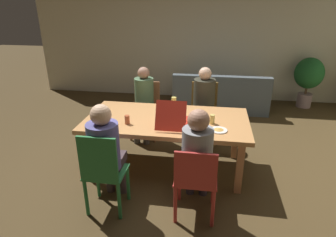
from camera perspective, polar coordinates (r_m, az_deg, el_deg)
ground_plane at (r=4.13m, az=-0.21°, el=-9.49°), size 20.00×20.00×0.00m
back_wall at (r=6.80m, az=4.25°, el=15.75°), size 7.16×0.12×2.77m
dining_table at (r=3.82m, az=-0.23°, el=-1.00°), size 2.11×1.09×0.74m
chair_0 at (r=4.89m, az=-4.36°, el=2.48°), size 0.46×0.44×0.91m
person_0 at (r=4.69m, az=-4.83°, el=3.97°), size 0.31×0.48×1.20m
chair_1 at (r=3.14m, az=-12.70°, el=-9.96°), size 0.42×0.38×0.96m
person_1 at (r=3.16m, az=-12.12°, el=-5.70°), size 0.33×0.50×1.23m
chair_2 at (r=3.03m, az=5.44°, el=-11.74°), size 0.44×0.43×0.86m
person_2 at (r=3.04m, az=5.78°, el=-6.70°), size 0.32×0.54×1.21m
chair_3 at (r=4.77m, az=7.00°, el=1.97°), size 0.44×0.43×0.94m
person_3 at (r=4.57m, az=7.04°, el=3.60°), size 0.34×0.51×1.23m
pizza_box_0 at (r=3.61m, az=0.99°, el=-0.30°), size 0.36×0.51×0.35m
plate_0 at (r=3.69m, az=-11.66°, el=-0.99°), size 0.22×0.22×0.01m
plate_1 at (r=3.49m, az=9.92°, el=-2.20°), size 0.21×0.21×0.03m
drinking_glass_0 at (r=3.66m, az=8.68°, el=-0.14°), size 0.06×0.06×0.12m
drinking_glass_1 at (r=3.64m, az=-8.02°, el=-0.24°), size 0.06×0.06×0.11m
drinking_glass_2 at (r=4.19m, az=1.16°, el=3.28°), size 0.07×0.07×0.14m
couch at (r=6.25m, az=10.17°, el=4.46°), size 1.93×0.89×0.78m
potted_plant at (r=6.81m, az=25.89°, el=7.50°), size 0.59×0.59×1.06m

